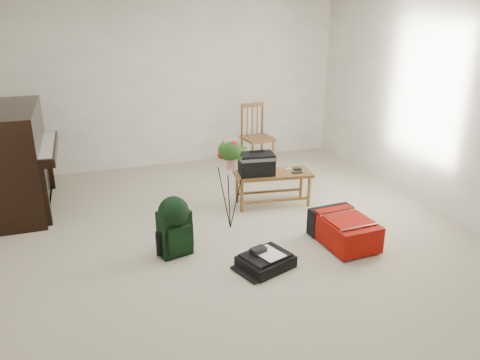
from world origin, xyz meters
name	(u,v)px	position (x,y,z in m)	size (l,w,h in m)	color
floor	(237,238)	(0.00, 0.00, 0.00)	(5.00, 5.50, 0.01)	#BAB195
wall_back	(178,83)	(0.00, 2.75, 1.25)	(5.00, 0.04, 2.50)	white
wall_right	(443,107)	(2.50, 0.00, 1.25)	(0.04, 5.50, 2.50)	white
piano	(20,162)	(-2.19, 1.60, 0.60)	(0.71, 1.50, 1.25)	black
bench	(262,167)	(0.57, 0.71, 0.51)	(0.98, 0.49, 0.72)	brown
dining_chair	(257,136)	(1.07, 2.22, 0.47)	(0.46, 0.46, 0.96)	brown
red_suitcase	(342,228)	(1.02, -0.43, 0.16)	(0.51, 0.73, 0.30)	#A11206
black_duffel	(266,260)	(0.07, -0.66, 0.07)	(0.57, 0.51, 0.20)	black
green_backpack	(174,224)	(-0.69, -0.13, 0.34)	(0.35, 0.32, 0.62)	black
flower_stand	(230,185)	(0.01, 0.26, 0.51)	(0.36, 0.36, 1.06)	black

